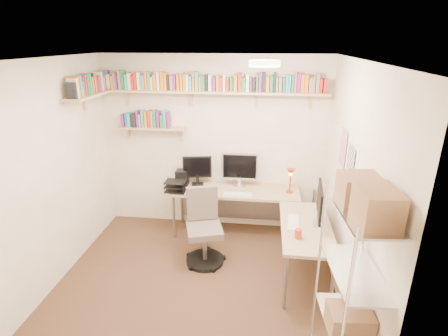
{
  "coord_description": "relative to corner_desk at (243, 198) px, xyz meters",
  "views": [
    {
      "loc": [
        0.74,
        -3.26,
        2.67
      ],
      "look_at": [
        0.27,
        0.55,
        1.26
      ],
      "focal_mm": 28.0,
      "sensor_mm": 36.0,
      "label": 1
    }
  ],
  "objects": [
    {
      "name": "ground",
      "position": [
        -0.48,
        -0.98,
        -0.68
      ],
      "size": [
        3.2,
        3.2,
        0.0
      ],
      "primitive_type": "plane",
      "color": "#3F261B",
      "rests_on": "ground"
    },
    {
      "name": "room_shell",
      "position": [
        -0.47,
        -0.98,
        0.87
      ],
      "size": [
        3.24,
        3.04,
        2.52
      ],
      "color": "beige",
      "rests_on": "ground"
    },
    {
      "name": "wall_shelves",
      "position": [
        -0.9,
        0.31,
        1.35
      ],
      "size": [
        3.12,
        1.09,
        0.8
      ],
      "color": "#DEB17D",
      "rests_on": "ground"
    },
    {
      "name": "corner_desk",
      "position": [
        0.0,
        0.0,
        0.0
      ],
      "size": [
        2.12,
        1.8,
        1.2
      ],
      "color": "tan",
      "rests_on": "ground"
    },
    {
      "name": "office_chair",
      "position": [
        -0.46,
        -0.47,
        -0.28
      ],
      "size": [
        0.53,
        0.54,
        0.96
      ],
      "rotation": [
        0.0,
        0.0,
        0.3
      ],
      "color": "black",
      "rests_on": "ground"
    },
    {
      "name": "wire_rack",
      "position": [
        0.94,
        -2.07,
        0.54
      ],
      "size": [
        0.42,
        0.76,
        1.83
      ],
      "rotation": [
        0.0,
        0.0,
        0.09
      ],
      "color": "silver",
      "rests_on": "ground"
    }
  ]
}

